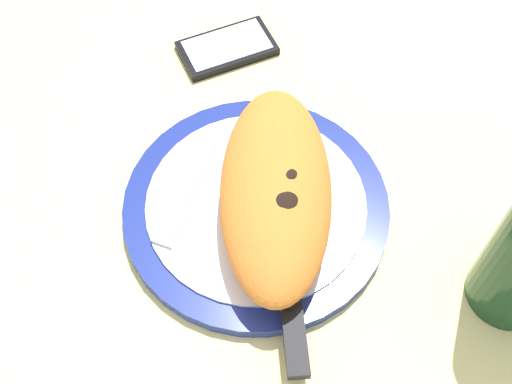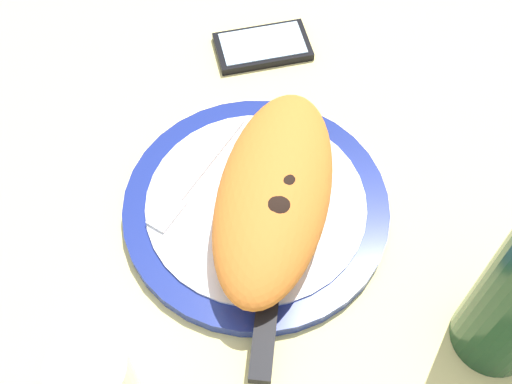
% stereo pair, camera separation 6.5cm
% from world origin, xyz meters
% --- Properties ---
extents(ground_plane, '(1.50, 1.50, 0.03)m').
position_xyz_m(ground_plane, '(0.00, 0.00, -0.01)').
color(ground_plane, '#E5D684').
extents(plate, '(0.27, 0.27, 0.02)m').
position_xyz_m(plate, '(0.00, 0.00, 0.01)').
color(plate, navy).
rests_on(plate, ground_plane).
extents(calzone, '(0.27, 0.17, 0.07)m').
position_xyz_m(calzone, '(0.00, 0.02, 0.05)').
color(calzone, orange).
rests_on(calzone, plate).
extents(fork, '(0.16, 0.02, 0.00)m').
position_xyz_m(fork, '(0.01, -0.07, 0.02)').
color(fork, silver).
rests_on(fork, plate).
extents(knife, '(0.23, 0.11, 0.01)m').
position_xyz_m(knife, '(0.08, 0.06, 0.02)').
color(knife, silver).
rests_on(knife, plate).
extents(smartphone, '(0.12, 0.13, 0.01)m').
position_xyz_m(smartphone, '(-0.20, -0.10, 0.01)').
color(smartphone, black).
rests_on(smartphone, ground_plane).
extents(water_glass, '(0.07, 0.07, 0.08)m').
position_xyz_m(water_glass, '(0.23, -0.03, 0.04)').
color(water_glass, silver).
rests_on(water_glass, ground_plane).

